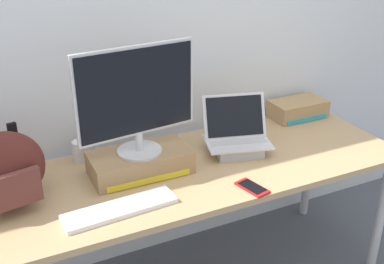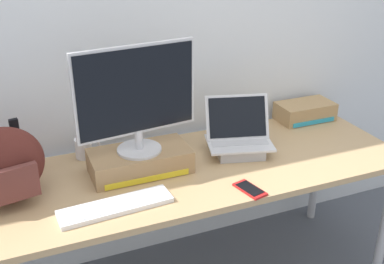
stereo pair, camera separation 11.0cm
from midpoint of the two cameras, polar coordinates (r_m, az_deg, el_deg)
name	(u,v)px [view 1 (the left image)]	position (r m, az deg, el deg)	size (l,w,h in m)	color
back_wall	(152,25)	(2.38, -6.25, 12.88)	(7.00, 0.10, 2.60)	silver
desk	(192,179)	(2.22, -1.43, -5.77)	(2.05, 0.72, 0.72)	tan
toner_box_yellow	(140,162)	(2.13, -7.81, -3.70)	(0.45, 0.23, 0.11)	#9E7A51
desktop_monitor	(137,98)	(2.00, -8.29, 4.07)	(0.55, 0.20, 0.48)	silver
open_laptop	(237,141)	(2.31, 4.12, -1.10)	(0.36, 0.30, 0.27)	#ADADB2
external_keyboard	(120,208)	(1.90, -10.40, -9.18)	(0.46, 0.15, 0.02)	white
messenger_backpack	(3,170)	(2.01, -23.47, -4.30)	(0.37, 0.31, 0.31)	#4C1E19
coffee_mug	(82,151)	(2.30, -14.63, -2.24)	(0.12, 0.08, 0.10)	silver
cell_phone	(252,188)	(2.03, 5.80, -6.77)	(0.10, 0.16, 0.01)	red
plush_toy	(23,165)	(2.25, -21.25, -3.76)	(0.10, 0.10, 0.10)	#CC7099
toner_box_cyan	(298,109)	(2.76, 11.67, 2.77)	(0.32, 0.18, 0.10)	#A88456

